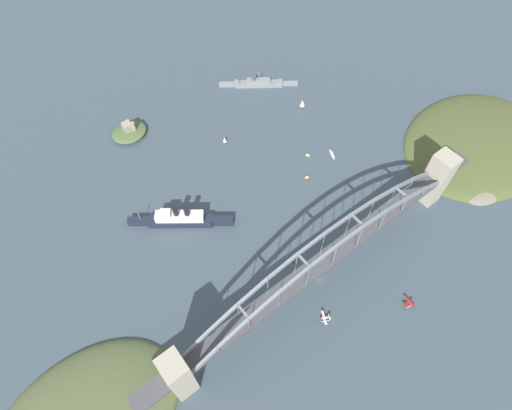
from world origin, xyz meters
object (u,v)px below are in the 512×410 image
at_px(ocean_liner, 181,219).
at_px(fort_island_mid_harbor, 129,131).
at_px(harbor_arch_bridge, 325,262).
at_px(small_boat_0, 307,155).
at_px(small_boat_3, 225,140).
at_px(small_boat_4, 332,154).
at_px(channel_marker_buoy, 294,262).
at_px(small_boat_2, 307,178).
at_px(seaplane_second_in_formation, 325,318).
at_px(small_boat_1, 302,103).
at_px(seaplane_taxiing_near_bridge, 409,303).
at_px(naval_cruiser, 258,83).

bearing_deg(ocean_liner, fort_island_mid_harbor, 82.70).
height_order(harbor_arch_bridge, small_boat_0, harbor_arch_bridge).
bearing_deg(small_boat_3, small_boat_4, -46.63).
bearing_deg(channel_marker_buoy, small_boat_3, 77.43).
bearing_deg(small_boat_2, fort_island_mid_harbor, 124.59).
relative_size(fort_island_mid_harbor, seaplane_second_in_formation, 3.23).
height_order(ocean_liner, small_boat_4, ocean_liner).
xyz_separation_m(small_boat_2, channel_marker_buoy, (-62.85, -55.28, 0.36)).
distance_m(small_boat_1, channel_marker_buoy, 171.71).
bearing_deg(small_boat_1, small_boat_2, -128.32).
height_order(harbor_arch_bridge, seaplane_taxiing_near_bridge, harbor_arch_bridge).
xyz_separation_m(small_boat_0, small_boat_3, (-49.87, 60.17, 2.76)).
xyz_separation_m(seaplane_second_in_formation, small_boat_0, (91.81, 122.31, -1.43)).
xyz_separation_m(fort_island_mid_harbor, seaplane_second_in_formation, (23.47, -245.78, -1.90)).
relative_size(seaplane_taxiing_near_bridge, small_boat_2, 1.05).
height_order(naval_cruiser, small_boat_1, naval_cruiser).
bearing_deg(fort_island_mid_harbor, ocean_liner, -97.30).
xyz_separation_m(seaplane_second_in_formation, channel_marker_buoy, (11.96, 47.99, -1.05)).
relative_size(ocean_liner, small_boat_0, 6.39).
bearing_deg(naval_cruiser, seaplane_taxiing_near_bridge, -102.79).
xyz_separation_m(seaplane_taxiing_near_bridge, small_boat_3, (-14.52, 212.18, 1.21)).
height_order(small_boat_0, channel_marker_buoy, channel_marker_buoy).
relative_size(harbor_arch_bridge, seaplane_taxiing_near_bridge, 30.37).
relative_size(small_boat_1, small_boat_2, 1.05).
bearing_deg(channel_marker_buoy, ocean_liner, 120.59).
xyz_separation_m(ocean_liner, small_boat_0, (129.80, -10.18, -5.86)).
bearing_deg(small_boat_1, channel_marker_buoy, -133.34).
bearing_deg(channel_marker_buoy, seaplane_taxiing_near_bridge, -60.19).
relative_size(fort_island_mid_harbor, small_boat_3, 4.37).
xyz_separation_m(harbor_arch_bridge, channel_marker_buoy, (-6.45, 22.60, -29.12)).
height_order(seaplane_second_in_formation, small_boat_4, seaplane_second_in_formation).
bearing_deg(small_boat_4, harbor_arch_bridge, -137.70).
distance_m(harbor_arch_bridge, seaplane_taxiing_near_bridge, 72.56).
relative_size(harbor_arch_bridge, fort_island_mid_harbor, 9.37).
bearing_deg(naval_cruiser, small_boat_0, -102.35).
xyz_separation_m(seaplane_taxiing_near_bridge, small_boat_1, (73.32, 202.54, 2.48)).
relative_size(seaplane_taxiing_near_bridge, small_boat_4, 0.94).
bearing_deg(seaplane_second_in_formation, fort_island_mid_harbor, 95.46).
relative_size(small_boat_4, channel_marker_buoy, 3.93).
relative_size(ocean_liner, seaplane_taxiing_near_bridge, 7.11).
bearing_deg(harbor_arch_bridge, seaplane_taxiing_near_bridge, -55.36).
bearing_deg(fort_island_mid_harbor, seaplane_taxiing_near_bridge, -73.82).
distance_m(small_boat_1, small_boat_2, 88.77).
xyz_separation_m(harbor_arch_bridge, seaplane_second_in_formation, (-18.40, -25.40, -28.08)).
bearing_deg(small_boat_3, fort_island_mid_harbor, 135.94).
relative_size(ocean_liner, channel_marker_buoy, 26.29).
bearing_deg(small_boat_2, channel_marker_buoy, -138.67).
height_order(fort_island_mid_harbor, small_boat_0, fort_island_mid_harbor).
height_order(ocean_liner, small_boat_2, ocean_liner).
distance_m(ocean_liner, seaplane_taxiing_near_bridge, 187.74).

